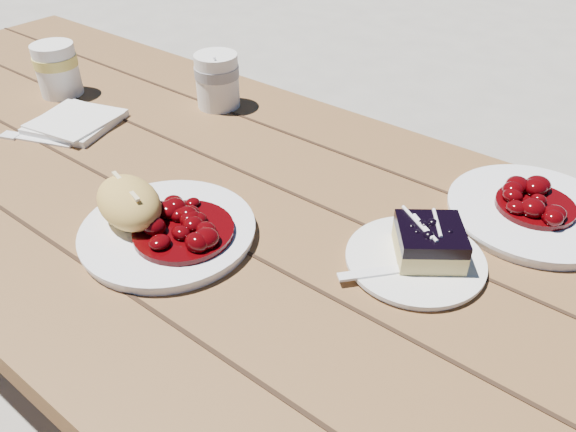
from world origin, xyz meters
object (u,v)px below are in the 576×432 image
Objects in this scene: bread_roll at (129,202)px; dessert_plate at (415,260)px; blueberry_cake at (430,241)px; second_cup at (57,70)px; coffee_cup at (217,81)px; picnic_table at (194,252)px; main_plate at (168,232)px; second_plate at (533,213)px.

bread_roll is 0.68× the size of dessert_plate.
bread_roll is at bearing 171.56° from blueberry_cake.
dessert_plate is 1.51× the size of blueberry_cake.
bread_roll is 1.15× the size of second_cup.
second_cup is at bearing -151.50° from coffee_cup.
picnic_table is at bearing 105.97° from bread_roll.
blueberry_cake reaches higher than main_plate.
picnic_table is at bearing -9.47° from second_cup.
main_plate is (0.10, -0.12, 0.17)m from picnic_table.
dessert_plate is at bearing -1.98° from second_cup.
dessert_plate is at bearing -160.64° from blueberry_cake.
blueberry_cake is 0.61m from coffee_cup.
main_plate is at bearing -151.44° from dessert_plate.
main_plate is 2.03× the size of blueberry_cake.
picnic_table is at bearing 151.59° from blueberry_cake.
main_plate is at bearing -19.58° from second_cup.
coffee_cup is at bearing 28.50° from second_cup.
second_cup is (-0.89, 0.03, 0.05)m from dessert_plate.
main_plate is at bearing -136.76° from second_plate.
bread_roll is at bearing -152.64° from dessert_plate.
second_plate is at bearing 43.24° from main_plate.
bread_roll is 1.15× the size of coffee_cup.
picnic_table is at bearing -173.30° from dessert_plate.
main_plate is 1.97× the size of bread_roll.
second_plate reaches higher than dessert_plate.
main_plate is 0.46m from coffee_cup.
picnic_table is at bearing -57.52° from coffee_cup.
picnic_table is 0.23m from main_plate.
blueberry_cake is (0.38, 0.21, -0.01)m from bread_roll.
coffee_cup is 0.36m from second_cup.
second_plate is (0.66, 0.01, -0.05)m from coffee_cup.
dessert_plate is (0.37, 0.19, -0.04)m from bread_roll.
blueberry_cake is at bearing -112.57° from second_plate.
dessert_plate is 0.89m from second_cup.
second_plate is 1.00m from second_cup.
bread_roll reaches higher than picnic_table.
bread_roll is at bearing -74.03° from picnic_table.
second_cup is (-0.98, -0.18, 0.05)m from second_plate.
second_cup is at bearing 156.61° from bread_roll.
second_cup is at bearing 170.53° from picnic_table.
main_plate is at bearing 19.98° from bread_roll.
bread_roll is 0.56m from second_cup.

